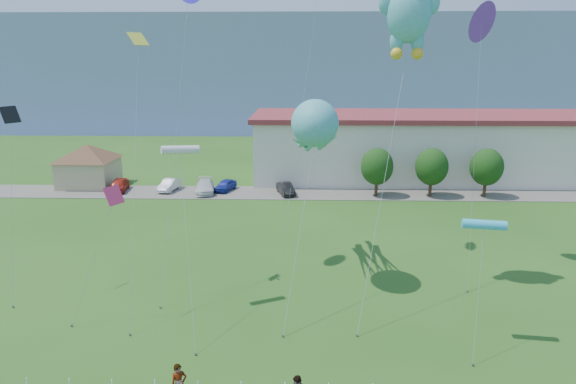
{
  "coord_description": "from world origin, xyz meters",
  "views": [
    {
      "loc": [
        1.73,
        -21.8,
        14.76
      ],
      "look_at": [
        0.88,
        8.0,
        7.1
      ],
      "focal_mm": 32.0,
      "sensor_mm": 36.0,
      "label": 1
    }
  ],
  "objects_px": {
    "pedestrian_left": "(179,384)",
    "parked_car_black": "(286,189)",
    "octopus_kite": "(314,131)",
    "teddy_bear_kite": "(409,6)",
    "parked_car_red": "(119,185)",
    "parked_car_blue": "(225,185)",
    "parked_car_silver": "(169,185)",
    "parked_car_white": "(205,187)",
    "pavilion": "(88,161)",
    "warehouse": "(492,146)"
  },
  "relations": [
    {
      "from": "teddy_bear_kite",
      "to": "parked_car_black",
      "type": "bearing_deg",
      "value": 110.49
    },
    {
      "from": "pedestrian_left",
      "to": "parked_car_black",
      "type": "relative_size",
      "value": 0.48
    },
    {
      "from": "warehouse",
      "to": "parked_car_blue",
      "type": "relative_size",
      "value": 16.06
    },
    {
      "from": "pavilion",
      "to": "octopus_kite",
      "type": "xyz_separation_m",
      "value": [
        26.52,
        -25.9,
        7.18
      ]
    },
    {
      "from": "pedestrian_left",
      "to": "parked_car_blue",
      "type": "height_order",
      "value": "pedestrian_left"
    },
    {
      "from": "warehouse",
      "to": "parked_car_black",
      "type": "bearing_deg",
      "value": -159.74
    },
    {
      "from": "teddy_bear_kite",
      "to": "parked_car_silver",
      "type": "bearing_deg",
      "value": 132.71
    },
    {
      "from": "parked_car_blue",
      "to": "octopus_kite",
      "type": "height_order",
      "value": "octopus_kite"
    },
    {
      "from": "pavilion",
      "to": "teddy_bear_kite",
      "type": "height_order",
      "value": "teddy_bear_kite"
    },
    {
      "from": "pavilion",
      "to": "parked_car_blue",
      "type": "relative_size",
      "value": 2.42
    },
    {
      "from": "pedestrian_left",
      "to": "parked_car_silver",
      "type": "xyz_separation_m",
      "value": [
        -10.13,
        38.08,
        -0.32
      ]
    },
    {
      "from": "parked_car_red",
      "to": "parked_car_silver",
      "type": "xyz_separation_m",
      "value": [
        5.74,
        0.43,
        -0.06
      ]
    },
    {
      "from": "pedestrian_left",
      "to": "parked_car_white",
      "type": "relative_size",
      "value": 0.39
    },
    {
      "from": "pedestrian_left",
      "to": "parked_car_black",
      "type": "distance_m",
      "value": 36.89
    },
    {
      "from": "octopus_kite",
      "to": "teddy_bear_kite",
      "type": "bearing_deg",
      "value": -1.91
    },
    {
      "from": "octopus_kite",
      "to": "teddy_bear_kite",
      "type": "distance_m",
      "value": 9.69
    },
    {
      "from": "parked_car_blue",
      "to": "parked_car_black",
      "type": "relative_size",
      "value": 0.96
    },
    {
      "from": "parked_car_blue",
      "to": "parked_car_white",
      "type": "bearing_deg",
      "value": -136.75
    },
    {
      "from": "pavilion",
      "to": "parked_car_red",
      "type": "bearing_deg",
      "value": -30.88
    },
    {
      "from": "parked_car_red",
      "to": "parked_car_white",
      "type": "distance_m",
      "value": 10.09
    },
    {
      "from": "pavilion",
      "to": "parked_car_black",
      "type": "relative_size",
      "value": 2.34
    },
    {
      "from": "parked_car_red",
      "to": "pavilion",
      "type": "bearing_deg",
      "value": 142.3
    },
    {
      "from": "pedestrian_left",
      "to": "pavilion",
      "type": "bearing_deg",
      "value": 88.22
    },
    {
      "from": "parked_car_white",
      "to": "pedestrian_left",
      "type": "bearing_deg",
      "value": -89.69
    },
    {
      "from": "warehouse",
      "to": "teddy_bear_kite",
      "type": "height_order",
      "value": "teddy_bear_kite"
    },
    {
      "from": "pedestrian_left",
      "to": "octopus_kite",
      "type": "bearing_deg",
      "value": 38.55
    },
    {
      "from": "pedestrian_left",
      "to": "parked_car_silver",
      "type": "height_order",
      "value": "pedestrian_left"
    },
    {
      "from": "parked_car_red",
      "to": "parked_car_blue",
      "type": "distance_m",
      "value": 12.28
    },
    {
      "from": "parked_car_black",
      "to": "parked_car_red",
      "type": "bearing_deg",
      "value": 161.13
    },
    {
      "from": "warehouse",
      "to": "pedestrian_left",
      "type": "xyz_separation_m",
      "value": [
        -29.58,
        -46.37,
        -3.07
      ]
    },
    {
      "from": "teddy_bear_kite",
      "to": "parked_car_blue",
      "type": "bearing_deg",
      "value": 122.83
    },
    {
      "from": "parked_car_red",
      "to": "parked_car_black",
      "type": "height_order",
      "value": "parked_car_red"
    },
    {
      "from": "pedestrian_left",
      "to": "parked_car_silver",
      "type": "relative_size",
      "value": 0.47
    },
    {
      "from": "teddy_bear_kite",
      "to": "parked_car_white",
      "type": "bearing_deg",
      "value": 127.64
    },
    {
      "from": "parked_car_white",
      "to": "teddy_bear_kite",
      "type": "xyz_separation_m",
      "value": [
        17.63,
        -22.87,
        17.22
      ]
    },
    {
      "from": "parked_car_white",
      "to": "parked_car_black",
      "type": "bearing_deg",
      "value": -11.19
    },
    {
      "from": "parked_car_red",
      "to": "warehouse",
      "type": "bearing_deg",
      "value": 4.04
    },
    {
      "from": "parked_car_black",
      "to": "teddy_bear_kite",
      "type": "distance_m",
      "value": 29.54
    },
    {
      "from": "parked_car_blue",
      "to": "parked_car_black",
      "type": "xyz_separation_m",
      "value": [
        7.06,
        -1.49,
        0.0
      ]
    },
    {
      "from": "parked_car_red",
      "to": "teddy_bear_kite",
      "type": "distance_m",
      "value": 40.12
    },
    {
      "from": "parked_car_red",
      "to": "octopus_kite",
      "type": "xyz_separation_m",
      "value": [
        21.97,
        -23.18,
        9.4
      ]
    },
    {
      "from": "warehouse",
      "to": "teddy_bear_kite",
      "type": "distance_m",
      "value": 39.2
    },
    {
      "from": "parked_car_silver",
      "to": "parked_car_white",
      "type": "bearing_deg",
      "value": -2.49
    },
    {
      "from": "parked_car_silver",
      "to": "parked_car_black",
      "type": "xyz_separation_m",
      "value": [
        13.58,
        -1.36,
        -0.02
      ]
    },
    {
      "from": "parked_car_silver",
      "to": "octopus_kite",
      "type": "xyz_separation_m",
      "value": [
        16.23,
        -23.61,
        9.47
      ]
    },
    {
      "from": "pavilion",
      "to": "octopus_kite",
      "type": "distance_m",
      "value": 37.75
    },
    {
      "from": "warehouse",
      "to": "parked_car_white",
      "type": "relative_size",
      "value": 12.32
    },
    {
      "from": "warehouse",
      "to": "parked_car_white",
      "type": "height_order",
      "value": "warehouse"
    },
    {
      "from": "parked_car_red",
      "to": "parked_car_black",
      "type": "distance_m",
      "value": 19.35
    },
    {
      "from": "pedestrian_left",
      "to": "parked_car_black",
      "type": "bearing_deg",
      "value": 56.02
    }
  ]
}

